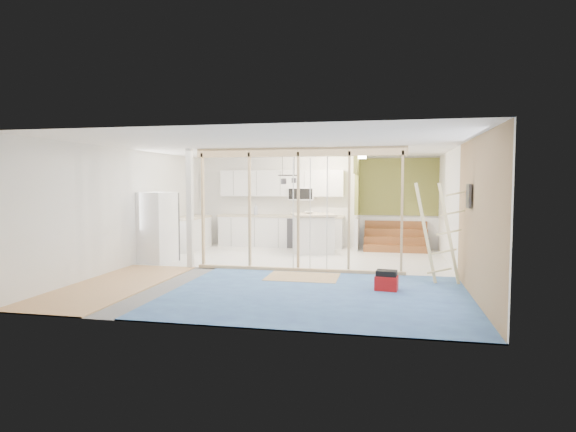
% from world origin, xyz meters
% --- Properties ---
extents(room, '(7.01, 8.01, 2.61)m').
position_xyz_m(room, '(0.00, 0.00, 1.30)').
color(room, slate).
rests_on(room, ground).
extents(floor_overlays, '(7.00, 8.00, 0.03)m').
position_xyz_m(floor_overlays, '(0.07, 0.06, 0.01)').
color(floor_overlays, white).
rests_on(floor_overlays, room).
extents(stud_frame, '(4.66, 0.14, 2.60)m').
position_xyz_m(stud_frame, '(-0.24, -0.00, 1.59)').
color(stud_frame, tan).
rests_on(stud_frame, room).
extents(base_cabinets, '(4.45, 2.24, 0.93)m').
position_xyz_m(base_cabinets, '(-1.61, 3.36, 0.47)').
color(base_cabinets, white).
rests_on(base_cabinets, room).
extents(upper_cabinets, '(3.60, 0.41, 0.85)m').
position_xyz_m(upper_cabinets, '(-0.84, 3.82, 1.82)').
color(upper_cabinets, white).
rests_on(upper_cabinets, room).
extents(green_partition, '(2.25, 1.51, 2.60)m').
position_xyz_m(green_partition, '(2.04, 3.66, 0.94)').
color(green_partition, olive).
rests_on(green_partition, room).
extents(pot_rack, '(0.52, 0.52, 0.72)m').
position_xyz_m(pot_rack, '(-0.31, 1.89, 2.00)').
color(pot_rack, black).
rests_on(pot_rack, room).
extents(sheathing_panel, '(0.02, 4.00, 2.60)m').
position_xyz_m(sheathing_panel, '(3.48, -2.00, 1.30)').
color(sheathing_panel, tan).
rests_on(sheathing_panel, room).
extents(electrical_panel, '(0.04, 0.30, 0.40)m').
position_xyz_m(electrical_panel, '(3.43, -1.40, 1.65)').
color(electrical_panel, '#3D3D42').
rests_on(electrical_panel, room).
extents(ceiling_light, '(0.32, 0.32, 0.08)m').
position_xyz_m(ceiling_light, '(1.40, 3.00, 2.54)').
color(ceiling_light, '#FFEABF').
rests_on(ceiling_light, room).
extents(fridge, '(0.86, 0.83, 1.65)m').
position_xyz_m(fridge, '(-3.12, 0.45, 0.82)').
color(fridge, white).
rests_on(fridge, room).
extents(island, '(1.36, 1.36, 1.05)m').
position_xyz_m(island, '(0.20, 2.70, 0.52)').
color(island, silver).
rests_on(island, room).
extents(bowl, '(0.30, 0.30, 0.06)m').
position_xyz_m(bowl, '(0.09, 2.74, 1.08)').
color(bowl, silver).
rests_on(bowl, island).
extents(soap_bottle_a, '(0.16, 0.16, 0.34)m').
position_xyz_m(soap_bottle_a, '(-1.62, 3.60, 1.10)').
color(soap_bottle_a, '#AEB4C2').
rests_on(soap_bottle_a, base_cabinets).
extents(soap_bottle_b, '(0.11, 0.11, 0.19)m').
position_xyz_m(soap_bottle_b, '(0.24, 3.79, 1.02)').
color(soap_bottle_b, silver).
rests_on(soap_bottle_b, base_cabinets).
extents(toolbox, '(0.41, 0.33, 0.36)m').
position_xyz_m(toolbox, '(2.12, -1.44, 0.17)').
color(toolbox, '#AC0F10').
rests_on(toolbox, room).
extents(ladder, '(1.00, 0.11, 1.86)m').
position_xyz_m(ladder, '(3.06, -0.70, 0.95)').
color(ladder, beige).
rests_on(ladder, room).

